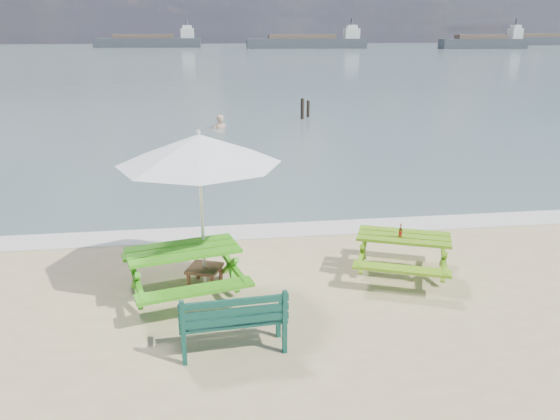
{
  "coord_description": "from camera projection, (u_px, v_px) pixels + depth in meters",
  "views": [
    {
      "loc": [
        -0.77,
        -6.31,
        4.12
      ],
      "look_at": [
        0.53,
        3.0,
        1.0
      ],
      "focal_mm": 35.0,
      "sensor_mm": 36.0,
      "label": 1
    }
  ],
  "objects": [
    {
      "name": "sea",
      "position": [
        206.0,
        56.0,
        87.22
      ],
      "size": [
        300.0,
        300.0,
        0.0
      ],
      "primitive_type": "plane",
      "color": "slate",
      "rests_on": "ground"
    },
    {
      "name": "foam_strip",
      "position": [
        245.0,
        232.0,
        11.65
      ],
      "size": [
        22.0,
        0.9,
        0.01
      ],
      "primitive_type": "cube",
      "color": "silver",
      "rests_on": "ground"
    },
    {
      "name": "picnic_table_left",
      "position": [
        184.0,
        273.0,
        8.74
      ],
      "size": [
        2.15,
        2.29,
        0.83
      ],
      "color": "#3EA318",
      "rests_on": "ground"
    },
    {
      "name": "picnic_table_right",
      "position": [
        402.0,
        256.0,
        9.52
      ],
      "size": [
        2.1,
        2.2,
        0.75
      ],
      "color": "#659B17",
      "rests_on": "ground"
    },
    {
      "name": "park_bench",
      "position": [
        233.0,
        332.0,
        7.3
      ],
      "size": [
        1.45,
        0.59,
        0.87
      ],
      "color": "#0E3C30",
      "rests_on": "ground"
    },
    {
      "name": "side_table",
      "position": [
        205.0,
        276.0,
        9.18
      ],
      "size": [
        0.67,
        0.67,
        0.34
      ],
      "color": "brown",
      "rests_on": "ground"
    },
    {
      "name": "patio_umbrella",
      "position": [
        199.0,
        149.0,
        8.5
      ],
      "size": [
        3.36,
        3.36,
        2.58
      ],
      "color": "silver",
      "rests_on": "ground"
    },
    {
      "name": "beer_bottle",
      "position": [
        400.0,
        233.0,
        9.29
      ],
      "size": [
        0.06,
        0.06,
        0.23
      ],
      "color": "#8E4014",
      "rests_on": "picnic_table_right"
    },
    {
      "name": "swimmer",
      "position": [
        220.0,
        136.0,
        24.02
      ],
      "size": [
        0.78,
        0.61,
        1.88
      ],
      "color": "tan",
      "rests_on": "ground"
    },
    {
      "name": "mooring_pilings",
      "position": [
        305.0,
        111.0,
        26.39
      ],
      "size": [
        0.56,
        0.76,
        1.19
      ],
      "color": "black",
      "rests_on": "ground"
    },
    {
      "name": "cargo_ships",
      "position": [
        432.0,
        42.0,
        131.25
      ],
      "size": [
        148.41,
        30.57,
        4.4
      ],
      "color": "#383D43",
      "rests_on": "ground"
    }
  ]
}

